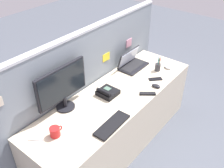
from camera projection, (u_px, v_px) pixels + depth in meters
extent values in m
plane|color=#4C515B|center=(115.00, 141.00, 3.07)|extent=(10.00, 10.00, 0.00)
cube|color=beige|center=(115.00, 120.00, 2.87)|extent=(2.15, 0.68, 0.71)
cube|color=gray|center=(90.00, 86.00, 2.89)|extent=(2.43, 0.06, 1.33)
cube|color=#B7BAC1|center=(86.00, 30.00, 2.50)|extent=(2.43, 0.07, 0.02)
cube|color=yellow|center=(106.00, 57.00, 2.89)|extent=(0.11, 0.01, 0.09)
cube|color=pink|center=(129.00, 43.00, 3.17)|extent=(0.11, 0.01, 0.10)
cylinder|color=black|center=(66.00, 107.00, 2.50)|extent=(0.19, 0.19, 0.02)
cylinder|color=black|center=(65.00, 102.00, 2.46)|extent=(0.04, 0.04, 0.11)
cube|color=black|center=(62.00, 84.00, 2.35)|extent=(0.58, 0.03, 0.34)
cube|color=black|center=(63.00, 84.00, 2.34)|extent=(0.55, 0.01, 0.31)
cube|color=black|center=(134.00, 67.00, 3.14)|extent=(0.38, 0.22, 0.02)
cube|color=black|center=(133.00, 65.00, 3.14)|extent=(0.34, 0.15, 0.00)
cube|color=black|center=(128.00, 57.00, 3.12)|extent=(0.38, 0.07, 0.20)
cube|color=silver|center=(129.00, 57.00, 3.12)|extent=(0.35, 0.06, 0.18)
cube|color=black|center=(108.00, 92.00, 2.67)|extent=(0.19, 0.20, 0.05)
cube|color=#4C6B5B|center=(107.00, 89.00, 2.68)|extent=(0.06, 0.07, 0.01)
cylinder|color=black|center=(104.00, 92.00, 2.60)|extent=(0.04, 0.18, 0.04)
cube|color=black|center=(112.00, 125.00, 2.28)|extent=(0.40, 0.15, 0.02)
ellipsoid|color=silver|center=(167.00, 67.00, 3.11)|extent=(0.08, 0.11, 0.03)
ellipsoid|color=black|center=(156.00, 86.00, 2.78)|extent=(0.07, 0.11, 0.03)
cylinder|color=#333338|center=(158.00, 67.00, 3.06)|extent=(0.07, 0.07, 0.09)
cylinder|color=blue|center=(158.00, 62.00, 3.03)|extent=(0.02, 0.02, 0.15)
cylinder|color=red|center=(160.00, 62.00, 3.02)|extent=(0.02, 0.02, 0.15)
cylinder|color=black|center=(159.00, 63.00, 3.02)|extent=(0.02, 0.01, 0.14)
cylinder|color=#238438|center=(159.00, 64.00, 3.01)|extent=(0.01, 0.02, 0.13)
cube|color=black|center=(155.00, 79.00, 2.92)|extent=(0.15, 0.15, 0.01)
cube|color=silver|center=(37.00, 137.00, 2.16)|extent=(0.13, 0.14, 0.01)
cube|color=black|center=(148.00, 94.00, 2.67)|extent=(0.14, 0.16, 0.02)
cylinder|color=red|center=(55.00, 132.00, 2.16)|extent=(0.09, 0.09, 0.09)
torus|color=red|center=(60.00, 128.00, 2.20)|extent=(0.05, 0.01, 0.05)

